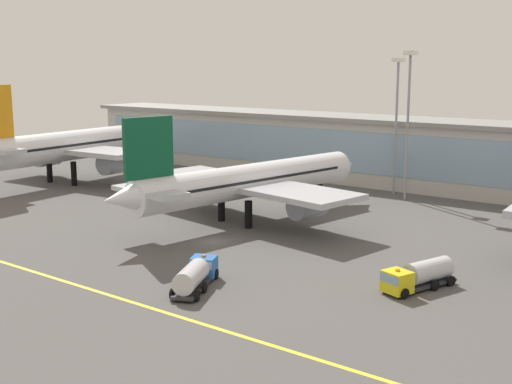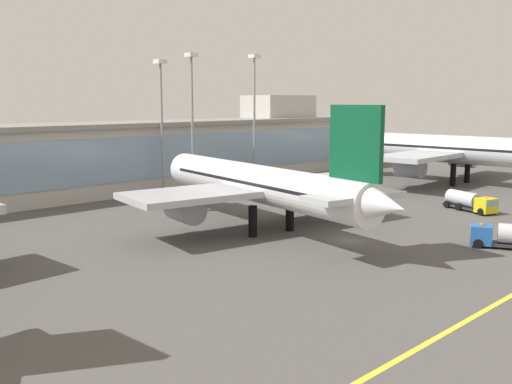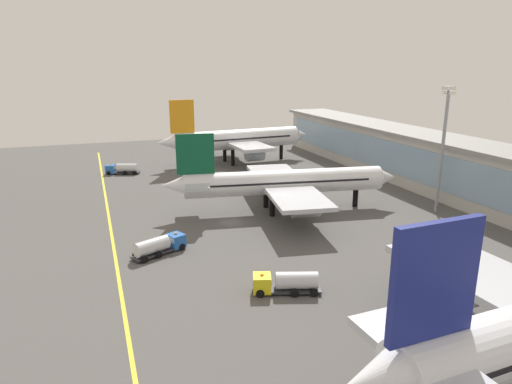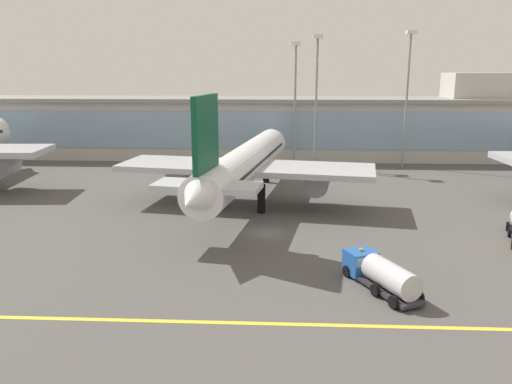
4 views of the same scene
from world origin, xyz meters
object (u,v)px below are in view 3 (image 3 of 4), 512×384
at_px(fuel_tanker_truck, 284,282).
at_px(service_truck_far, 161,245).
at_px(apron_light_mast_west, 444,133).
at_px(airliner_near_left, 237,140).
at_px(airliner_near_right, 283,183).
at_px(apron_light_mast_east, 445,132).
at_px(baggage_tug_near, 121,169).

height_order(fuel_tanker_truck, service_truck_far, same).
bearing_deg(service_truck_far, apron_light_mast_west, -22.80).
distance_m(airliner_near_left, service_truck_far, 70.85).
bearing_deg(airliner_near_left, airliner_near_right, -100.57).
relative_size(airliner_near_right, apron_light_mast_east, 2.03).
relative_size(baggage_tug_near, service_truck_far, 1.01).
height_order(airliner_near_left, service_truck_far, airliner_near_left).
distance_m(airliner_near_right, apron_light_mast_east, 35.04).
xyz_separation_m(airliner_near_right, apron_light_mast_west, (11.63, 28.93, 10.33)).
height_order(fuel_tanker_truck, apron_light_mast_east, apron_light_mast_east).
bearing_deg(fuel_tanker_truck, airliner_near_left, -84.77).
height_order(airliner_near_right, apron_light_mast_east, apron_light_mast_east).
xyz_separation_m(service_truck_far, apron_light_mast_west, (-2.24, 56.06, 14.83)).
bearing_deg(apron_light_mast_east, apron_light_mast_west, -44.52).
bearing_deg(service_truck_far, airliner_near_right, 2.00).
xyz_separation_m(baggage_tug_near, service_truck_far, (59.22, 1.82, 0.00)).
height_order(fuel_tanker_truck, apron_light_mast_west, apron_light_mast_west).
xyz_separation_m(airliner_near_right, apron_light_mast_east, (7.72, 32.78, 9.70)).
xyz_separation_m(fuel_tanker_truck, apron_light_mast_west, (-20.91, 42.62, 14.83)).
bearing_deg(service_truck_far, apron_light_mast_east, -19.23).
bearing_deg(apron_light_mast_east, service_truck_far, -84.14).
xyz_separation_m(airliner_near_right, fuel_tanker_truck, (32.54, -13.69, -4.51)).
bearing_deg(airliner_near_right, baggage_tug_near, 131.72).
height_order(airliner_near_right, fuel_tanker_truck, airliner_near_right).
height_order(airliner_near_left, apron_light_mast_west, apron_light_mast_west).
bearing_deg(apron_light_mast_east, baggage_tug_near, -130.69).
distance_m(fuel_tanker_truck, apron_light_mast_west, 49.74).
bearing_deg(service_truck_far, airliner_near_left, 37.23).
relative_size(airliner_near_left, apron_light_mast_west, 1.93).
xyz_separation_m(fuel_tanker_truck, baggage_tug_near, (-77.90, -15.25, 0.00)).
distance_m(airliner_near_left, fuel_tanker_truck, 83.68).
bearing_deg(apron_light_mast_east, airliner_near_left, -154.33).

